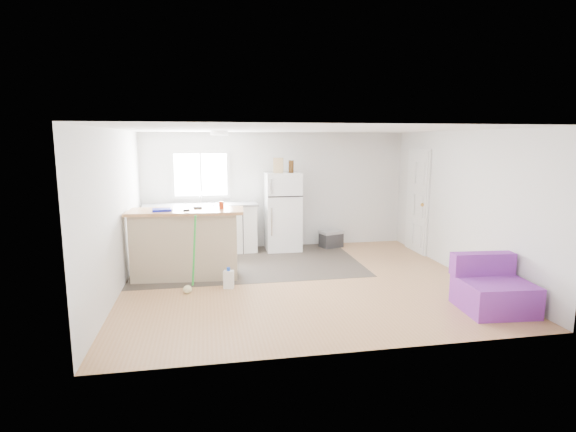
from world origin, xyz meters
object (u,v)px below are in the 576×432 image
object	(u,v)px
bottle_right	(290,167)
refrigerator	(283,212)
bottle_left	(292,167)
peninsula	(185,243)
cleaner_jug	(229,279)
mop	(190,277)
cardboard_box	(278,165)
blue_tray	(162,210)
purple_seat	(493,290)
cooler	(331,239)
kitchen_cabinets	(201,228)
red_cup	(221,205)

from	to	relation	value
bottle_right	refrigerator	bearing A→B (deg)	170.67
refrigerator	bottle_left	xyz separation A→B (m)	(0.17, -0.08, 0.92)
refrigerator	bottle_right	xyz separation A→B (m)	(0.15, -0.03, 0.92)
peninsula	refrigerator	xyz separation A→B (m)	(1.89, 1.60, 0.22)
cleaner_jug	mop	world-z (taller)	mop
cardboard_box	bottle_right	bearing A→B (deg)	-0.21
refrigerator	blue_tray	bearing A→B (deg)	-142.64
refrigerator	purple_seat	size ratio (longest dim) A/B	1.71
mop	blue_tray	distance (m)	1.23
peninsula	bottle_left	bearing A→B (deg)	40.55
cooler	cleaner_jug	size ratio (longest dim) A/B	1.63
kitchen_cabinets	bottle_left	world-z (taller)	bottle_left
blue_tray	bottle_right	xyz separation A→B (m)	(2.38, 1.64, 0.57)
bottle_left	purple_seat	bearing A→B (deg)	-61.53
mop	bottle_left	size ratio (longest dim) A/B	4.71
purple_seat	blue_tray	size ratio (longest dim) A/B	3.10
refrigerator	cardboard_box	xyz separation A→B (m)	(-0.09, -0.02, 0.95)
bottle_left	blue_tray	bearing A→B (deg)	-146.66
cooler	cardboard_box	distance (m)	1.93
peninsula	mop	bearing A→B (deg)	-79.94
purple_seat	mop	world-z (taller)	mop
refrigerator	cleaner_jug	size ratio (longest dim) A/B	4.80
refrigerator	cardboard_box	distance (m)	0.95
blue_tray	mop	bearing A→B (deg)	-59.60
cleaner_jug	mop	xyz separation A→B (m)	(-0.58, -0.08, 0.09)
peninsula	cooler	bearing A→B (deg)	33.23
peninsula	cardboard_box	bearing A→B (deg)	45.47
peninsula	cooler	world-z (taller)	peninsula
blue_tray	bottle_left	distance (m)	2.93
blue_tray	bottle_left	world-z (taller)	bottle_left
mop	purple_seat	bearing A→B (deg)	-36.97
mop	cardboard_box	bearing A→B (deg)	36.47
purple_seat	mop	distance (m)	4.24
cooler	mop	distance (m)	3.73
refrigerator	red_cup	xyz separation A→B (m)	(-1.29, -1.60, 0.39)
cardboard_box	refrigerator	bearing A→B (deg)	14.61
peninsula	cardboard_box	distance (m)	2.66
purple_seat	mop	xyz separation A→B (m)	(-4.00, 1.42, -0.03)
cooler	cardboard_box	bearing A→B (deg)	163.61
kitchen_cabinets	bottle_left	size ratio (longest dim) A/B	9.08
cooler	bottle_left	size ratio (longest dim) A/B	2.16
red_cup	bottle_left	distance (m)	2.18
bottle_right	bottle_left	bearing A→B (deg)	-69.29
blue_tray	bottle_left	bearing A→B (deg)	33.34
refrigerator	blue_tray	xyz separation A→B (m)	(-2.23, -1.66, 0.35)
red_cup	blue_tray	xyz separation A→B (m)	(-0.94, -0.06, -0.04)
cleaner_jug	refrigerator	bearing A→B (deg)	77.18
mop	bottle_left	distance (m)	3.38
peninsula	bottle_left	world-z (taller)	bottle_left
peninsula	cleaner_jug	size ratio (longest dim) A/B	5.68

